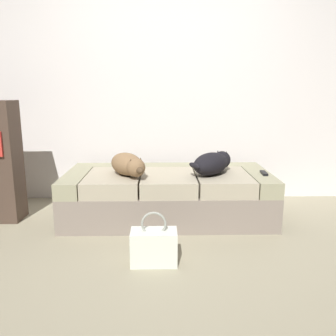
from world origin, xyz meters
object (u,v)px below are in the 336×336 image
object	(u,v)px
handbag	(154,246)
tv_remote	(264,173)
dog_tan	(128,164)
dog_dark	(213,163)
couch	(168,195)

from	to	relation	value
handbag	tv_remote	bearing A→B (deg)	40.03
dog_tan	handbag	xyz separation A→B (m)	(0.24, -0.81, -0.41)
dog_dark	tv_remote	world-z (taller)	dog_dark
couch	dog_dark	size ratio (longest dim) A/B	3.59
dog_tan	handbag	bearing A→B (deg)	-73.47
couch	dog_tan	xyz separation A→B (m)	(-0.36, -0.13, 0.32)
dog_tan	dog_dark	distance (m)	0.76
dog_dark	handbag	bearing A→B (deg)	-121.41
dog_dark	tv_remote	xyz separation A→B (m)	(0.47, -0.02, -0.09)
dog_tan	tv_remote	size ratio (longest dim) A/B	3.66
tv_remote	handbag	size ratio (longest dim) A/B	0.40
couch	tv_remote	world-z (taller)	tv_remote
couch	dog_dark	xyz separation A→B (m)	(0.41, -0.08, 0.32)
handbag	dog_tan	bearing A→B (deg)	106.53
couch	dog_tan	bearing A→B (deg)	-160.62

